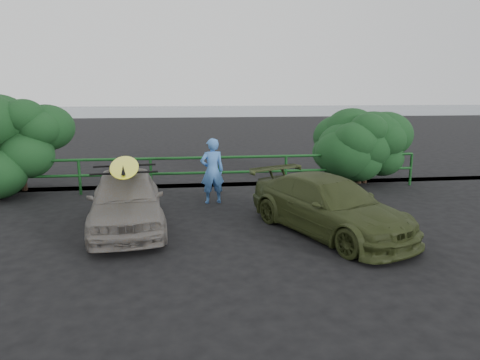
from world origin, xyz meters
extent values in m
plane|color=black|center=(0.00, 0.00, 0.00)|extent=(80.00, 80.00, 0.00)
plane|color=slate|center=(0.00, 60.00, 0.00)|extent=(200.00, 200.00, 0.00)
imported|color=slate|center=(-1.26, 1.72, 0.64)|extent=(1.96, 3.91, 1.28)
imported|color=#313A19|center=(2.96, 0.90, 0.58)|extent=(3.16, 4.34, 1.17)
imported|color=#467FD4|center=(0.70, 3.61, 0.86)|extent=(0.69, 0.51, 1.72)
ellipsoid|color=#FDFE1A|center=(-1.26, 1.72, 1.37)|extent=(0.94, 2.91, 0.08)
camera|label=1|loc=(0.06, -7.39, 2.94)|focal=32.00mm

